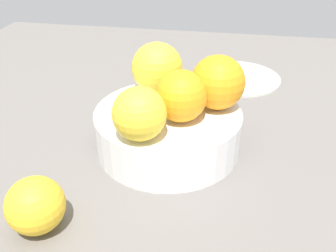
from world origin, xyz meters
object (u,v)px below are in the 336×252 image
Objects in this scene: fruit_bowl at (168,130)px; orange_in_bowl_2 at (139,114)px; orange_in_bowl_0 at (181,96)px; side_plate at (237,77)px; orange_loose_0 at (35,205)px; orange_in_bowl_1 at (157,68)px; orange_in_bowl_3 at (218,82)px.

fruit_bowl is 3.10× the size of orange_in_bowl_2.
side_plate is at bearing -15.21° from orange_in_bowl_0.
fruit_bowl is at bearing 48.26° from orange_in_bowl_0.
orange_in_bowl_0 is 20.90cm from orange_loose_0.
orange_in_bowl_3 is at bearing -110.90° from orange_in_bowl_1.
orange_in_bowl_1 is at bearing 148.88° from side_plate.
orange_in_bowl_1 and orange_in_bowl_3 have the same top height.
fruit_bowl reaches higher than side_plate.
fruit_bowl is 2.70× the size of orange_in_bowl_1.
orange_in_bowl_1 reaches higher than orange_in_bowl_2.
orange_in_bowl_1 is at bearing 31.11° from orange_in_bowl_0.
orange_in_bowl_0 is at bearing -148.89° from orange_in_bowl_1.
orange_in_bowl_2 is at bearing -177.88° from orange_in_bowl_1.
orange_in_bowl_2 is (-12.61, -0.47, -0.47)cm from orange_in_bowl_1.
orange_in_bowl_1 reaches higher than fruit_bowl.
orange_loose_0 is at bearing 140.38° from orange_in_bowl_0.
orange_in_bowl_3 is at bearing -41.10° from orange_loose_0.
side_plate is (27.38, -7.44, -8.70)cm from orange_in_bowl_0.
fruit_bowl is at bearing -155.77° from orange_in_bowl_1.
orange_in_bowl_0 is (-1.72, -1.93, 6.33)cm from fruit_bowl.
orange_in_bowl_0 is 1.08× the size of orange_loose_0.
orange_in_bowl_3 is at bearing -46.09° from orange_in_bowl_0.
orange_in_bowl_3 reaches higher than orange_loose_0.
orange_in_bowl_2 reaches higher than fruit_bowl.
fruit_bowl is 2.73× the size of orange_in_bowl_3.
orange_in_bowl_2 is at bearing 137.77° from orange_in_bowl_3.
side_plate is (42.80, -20.21, -2.68)cm from orange_loose_0.
orange_in_bowl_1 reaches higher than orange_in_bowl_0.
orange_in_bowl_3 is 25.12cm from side_plate.
orange_in_bowl_0 is 8.80cm from orange_in_bowl_1.
orange_in_bowl_2 is 12.48cm from orange_in_bowl_3.
orange_in_bowl_3 is at bearing -68.75° from fruit_bowl.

